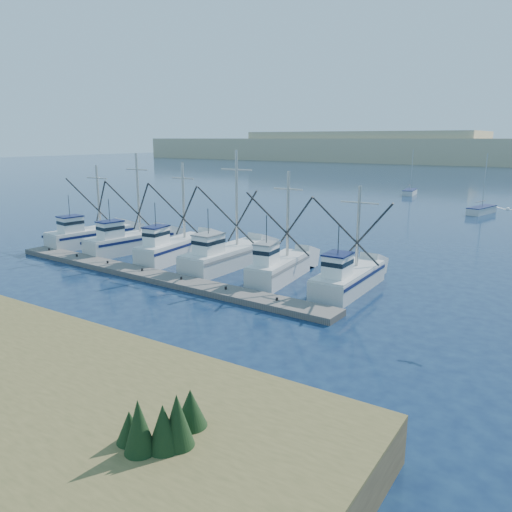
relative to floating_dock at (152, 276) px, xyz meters
The scene contains 6 objects.
ground 11.87m from the floating_dock, 31.72° to the right, with size 500.00×500.00×0.00m, color #0D1A39.
floating_dock is the anchor object (origin of this frame).
trawler_fleet 5.14m from the floating_dock, 97.17° to the left, with size 29.79×8.89×9.16m.
sailboat_near 50.33m from the floating_dock, 73.13° to the left, with size 3.02×6.19×8.10m.
sailboat_far 66.11m from the floating_dock, 90.37° to the left, with size 2.44×5.62×8.10m.
flying_gull 23.72m from the floating_dock, 10.31° to the left, with size 1.11×0.20×0.20m.
Camera 1 is at (15.61, -19.18, 10.03)m, focal length 35.00 mm.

